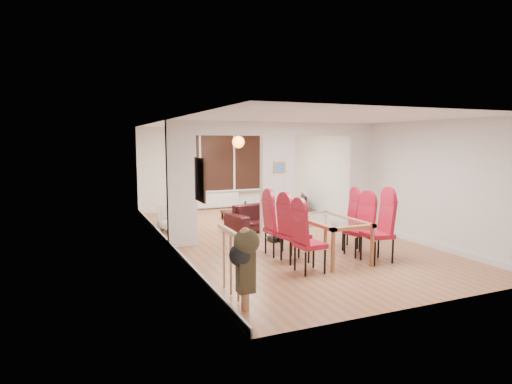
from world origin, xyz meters
TOP-DOWN VIEW (x-y plane):
  - floor at (0.00, 0.00)m, footprint 5.00×9.00m
  - room_walls at (0.00, 0.00)m, footprint 5.00×9.00m
  - divider_wall at (0.00, 0.00)m, footprint 5.00×0.18m
  - bay_window_blinds at (0.00, 4.44)m, footprint 3.00×0.08m
  - radiator at (0.00, 4.40)m, footprint 1.40×0.08m
  - pendant_light at (0.30, 3.30)m, footprint 0.36×0.36m
  - stair_newel at (-2.25, -3.20)m, footprint 0.40×1.20m
  - wall_poster at (-2.47, -2.40)m, footprint 0.04×0.52m
  - pillar_photo at (0.00, -0.10)m, footprint 0.30×0.03m
  - dining_table at (0.09, -2.02)m, footprint 0.90×1.61m
  - dining_chair_la at (-0.66, -2.62)m, footprint 0.47×0.47m
  - dining_chair_lb at (-0.60, -1.97)m, footprint 0.51×0.51m
  - dining_chair_lc at (-0.66, -1.42)m, footprint 0.46×0.46m
  - dining_chair_ra at (0.76, -2.56)m, footprint 0.54×0.54m
  - dining_chair_rb at (0.73, -2.05)m, footprint 0.51×0.51m
  - dining_chair_rc at (0.83, -1.48)m, footprint 0.52×0.52m
  - sofa at (0.20, 0.99)m, footprint 2.21×1.25m
  - armchair at (-1.98, 1.51)m, footprint 0.90×0.92m
  - person at (-1.54, 2.18)m, footprint 0.66×0.53m
  - television at (2.00, 2.52)m, footprint 0.98×0.51m
  - coffee_table at (0.02, 2.49)m, footprint 1.07×0.64m
  - bottle at (0.22, 2.55)m, footprint 0.07×0.07m
  - bowl at (0.19, 2.56)m, footprint 0.21×0.21m
  - shoes at (-0.25, -0.43)m, footprint 0.26×0.29m

SIDE VIEW (x-z plane):
  - floor at x=0.00m, z-range -0.01..0.01m
  - shoes at x=-0.25m, z-range 0.00..0.11m
  - coffee_table at x=0.02m, z-range 0.00..0.23m
  - bowl at x=0.19m, z-range 0.23..0.28m
  - television at x=2.00m, z-range 0.00..0.58m
  - radiator at x=0.00m, z-range 0.05..0.55m
  - sofa at x=0.20m, z-range 0.00..0.61m
  - armchair at x=-1.98m, z-range 0.00..0.66m
  - bottle at x=0.22m, z-range 0.23..0.49m
  - dining_table at x=0.09m, z-range 0.00..0.75m
  - dining_chair_rb at x=0.73m, z-range 0.00..1.08m
  - dining_chair_rc at x=0.83m, z-range 0.00..1.09m
  - stair_newel at x=-2.25m, z-range 0.00..1.10m
  - dining_chair_la at x=-0.66m, z-range 0.00..1.11m
  - dining_chair_lb at x=-0.60m, z-range 0.00..1.12m
  - dining_chair_lc at x=-0.66m, z-range 0.00..1.13m
  - dining_chair_ra at x=0.76m, z-range 0.00..1.18m
  - person at x=-1.54m, z-range 0.00..1.56m
  - room_walls at x=0.00m, z-range 0.00..2.60m
  - divider_wall at x=0.00m, z-range 0.00..2.60m
  - bay_window_blinds at x=0.00m, z-range 0.60..2.40m
  - wall_poster at x=-2.47m, z-range 1.27..1.94m
  - pillar_photo at x=0.00m, z-range 1.48..1.73m
  - pendant_light at x=0.30m, z-range 1.97..2.33m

